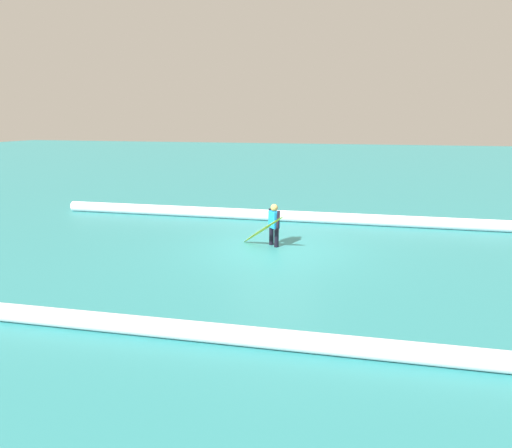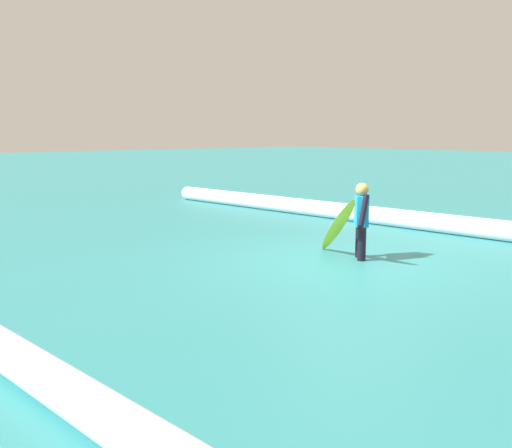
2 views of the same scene
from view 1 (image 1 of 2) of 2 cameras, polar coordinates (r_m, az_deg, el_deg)
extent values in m
plane|color=teal|center=(13.19, 2.26, -3.25)|extent=(120.48, 120.48, 0.00)
cylinder|color=black|center=(13.35, 2.65, -1.79)|extent=(0.14, 0.14, 0.57)
cylinder|color=black|center=(13.58, 2.00, -1.53)|extent=(0.14, 0.14, 0.57)
cube|color=#198CD8|center=(13.33, 2.35, 0.59)|extent=(0.38, 0.38, 0.52)
sphere|color=tan|center=(13.26, 2.36, 2.12)|extent=(0.22, 0.22, 0.22)
cylinder|color=black|center=(13.16, 2.86, 0.41)|extent=(0.09, 0.24, 0.61)
cylinder|color=black|center=(13.51, 1.85, 0.76)|extent=(0.09, 0.14, 0.61)
ellipsoid|color=yellow|center=(13.19, 0.87, -0.76)|extent=(1.58, 1.17, 1.13)
ellipsoid|color=red|center=(13.18, 0.87, -0.74)|extent=(1.21, 0.86, 0.91)
cylinder|color=white|center=(16.59, 13.12, 0.59)|extent=(23.55, 1.21, 0.41)
cylinder|color=white|center=(7.94, -7.02, -13.63)|extent=(23.23, 1.49, 0.35)
camera|label=2|loc=(6.08, 45.38, -6.42)|focal=40.44mm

